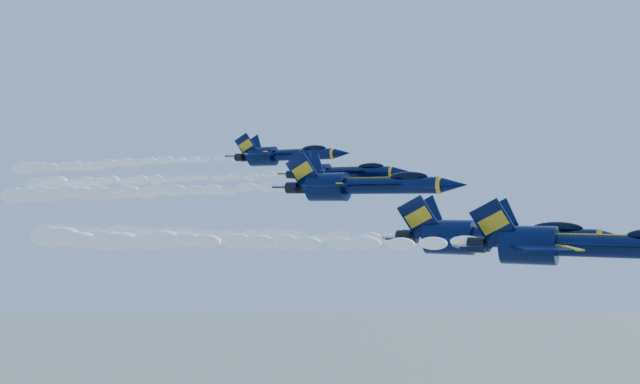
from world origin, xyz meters
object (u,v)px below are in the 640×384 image
at_px(jet_lead, 582,245).
at_px(jet_fourth, 340,173).
at_px(jet_third, 362,185).
at_px(jet_fifth, 285,155).
at_px(jet_second, 495,237).

relative_size(jet_lead, jet_fourth, 1.16).
relative_size(jet_third, jet_fourth, 1.29).
xyz_separation_m(jet_third, jet_fifth, (-17.34, 13.99, 4.54)).
distance_m(jet_lead, jet_fourth, 37.90).
relative_size(jet_third, jet_fifth, 1.17).
bearing_deg(jet_lead, jet_third, 144.80).
xyz_separation_m(jet_second, jet_third, (-15.78, 8.66, 4.60)).
xyz_separation_m(jet_lead, jet_fifth, (-40.91, 30.62, 9.20)).
distance_m(jet_lead, jet_second, 11.14).
height_order(jet_lead, jet_fifth, jet_fifth).
bearing_deg(jet_second, jet_third, 151.25).
xyz_separation_m(jet_lead, jet_second, (-7.79, 7.97, 0.06)).
bearing_deg(jet_fourth, jet_second, -35.24).
distance_m(jet_fourth, jet_fifth, 14.08).
height_order(jet_second, jet_third, jet_third).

